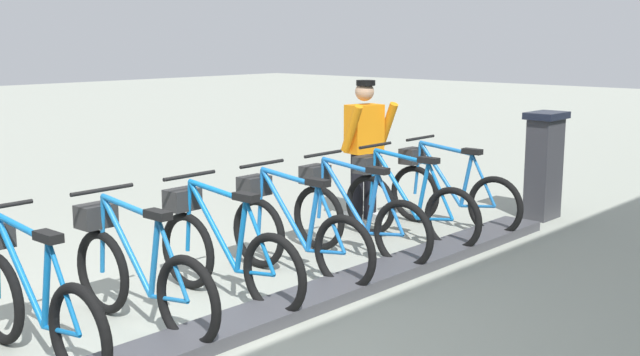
% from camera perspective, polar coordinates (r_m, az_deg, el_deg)
% --- Properties ---
extents(ground_plane, '(60.00, 60.00, 0.00)m').
position_cam_1_polar(ground_plane, '(5.73, -7.89, -11.76)').
color(ground_plane, '#A1A799').
extents(dock_rail_base, '(0.44, 9.15, 0.10)m').
position_cam_1_polar(dock_rail_base, '(5.72, -7.90, -11.29)').
color(dock_rail_base, '#47474C').
rests_on(dock_rail_base, ground).
extents(payment_kiosk, '(0.36, 0.52, 1.28)m').
position_cam_1_polar(payment_kiosk, '(9.59, 16.13, 1.02)').
color(payment_kiosk, '#38383D').
rests_on(payment_kiosk, ground).
extents(bike_docked_0, '(1.72, 0.54, 1.02)m').
position_cam_1_polar(bike_docked_0, '(8.90, 9.38, -0.95)').
color(bike_docked_0, black).
rests_on(bike_docked_0, ground).
extents(bike_docked_1, '(1.72, 0.54, 1.02)m').
position_cam_1_polar(bike_docked_1, '(8.23, 6.19, -1.79)').
color(bike_docked_1, black).
rests_on(bike_docked_1, ground).
extents(bike_docked_2, '(1.72, 0.54, 1.02)m').
position_cam_1_polar(bike_docked_2, '(7.59, 2.45, -2.78)').
color(bike_docked_2, black).
rests_on(bike_docked_2, ground).
extents(bike_docked_3, '(1.72, 0.54, 1.02)m').
position_cam_1_polar(bike_docked_3, '(6.99, -1.97, -3.92)').
color(bike_docked_3, black).
rests_on(bike_docked_3, ground).
extents(bike_docked_4, '(1.72, 0.54, 1.02)m').
position_cam_1_polar(bike_docked_4, '(6.44, -7.20, -5.24)').
color(bike_docked_4, black).
rests_on(bike_docked_4, ground).
extents(bike_docked_5, '(1.72, 0.54, 1.02)m').
position_cam_1_polar(bike_docked_5, '(5.96, -13.37, -6.73)').
color(bike_docked_5, black).
rests_on(bike_docked_5, ground).
extents(bike_docked_6, '(1.72, 0.54, 1.02)m').
position_cam_1_polar(bike_docked_6, '(5.56, -20.56, -8.36)').
color(bike_docked_6, black).
rests_on(bike_docked_6, ground).
extents(worker_near_rack, '(0.55, 0.68, 1.66)m').
position_cam_1_polar(worker_near_rack, '(9.04, 3.29, 2.42)').
color(worker_near_rack, white).
rests_on(worker_near_rack, ground).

